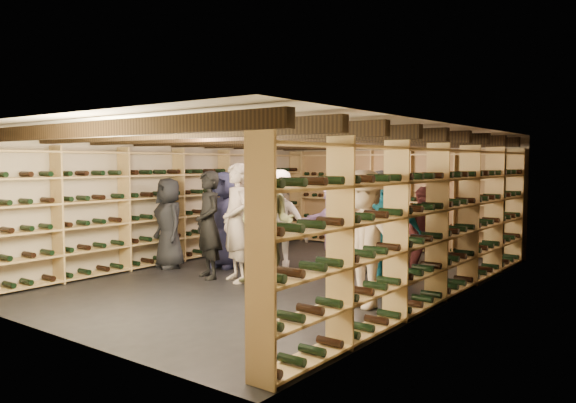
# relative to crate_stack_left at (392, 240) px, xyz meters

# --- Properties ---
(ground) EXTENTS (8.00, 8.00, 0.00)m
(ground) POSITION_rel_crate_stack_left_xyz_m (-0.75, -2.32, -0.42)
(ground) COLOR black
(ground) RESTS_ON ground
(walls) EXTENTS (5.52, 8.02, 2.40)m
(walls) POSITION_rel_crate_stack_left_xyz_m (-0.75, -2.32, 0.78)
(walls) COLOR tan
(walls) RESTS_ON ground
(ceiling) EXTENTS (5.50, 8.00, 0.01)m
(ceiling) POSITION_rel_crate_stack_left_xyz_m (-0.75, -2.32, 1.98)
(ceiling) COLOR beige
(ceiling) RESTS_ON walls
(ceiling_joists) EXTENTS (5.40, 7.12, 0.18)m
(ceiling_joists) POSITION_rel_crate_stack_left_xyz_m (-0.75, -2.32, 1.84)
(ceiling_joists) COLOR black
(ceiling_joists) RESTS_ON ground
(wine_rack_left) EXTENTS (0.32, 7.50, 2.15)m
(wine_rack_left) POSITION_rel_crate_stack_left_xyz_m (-3.32, -2.32, 0.65)
(wine_rack_left) COLOR #9E804D
(wine_rack_left) RESTS_ON ground
(wine_rack_right) EXTENTS (0.32, 7.50, 2.15)m
(wine_rack_right) POSITION_rel_crate_stack_left_xyz_m (1.82, -2.32, 0.65)
(wine_rack_right) COLOR #9E804D
(wine_rack_right) RESTS_ON ground
(wine_rack_back) EXTENTS (4.70, 0.30, 2.15)m
(wine_rack_back) POSITION_rel_crate_stack_left_xyz_m (-0.75, 1.51, 0.65)
(wine_rack_back) COLOR #9E804D
(wine_rack_back) RESTS_ON ground
(crate_stack_left) EXTENTS (0.52, 0.36, 0.85)m
(crate_stack_left) POSITION_rel_crate_stack_left_xyz_m (0.00, 0.00, 0.00)
(crate_stack_left) COLOR tan
(crate_stack_left) RESTS_ON ground
(crate_stack_right) EXTENTS (0.57, 0.45, 0.34)m
(crate_stack_right) POSITION_rel_crate_stack_left_xyz_m (0.11, 0.24, -0.25)
(crate_stack_right) COLOR tan
(crate_stack_right) RESTS_ON ground
(crate_loose) EXTENTS (0.51, 0.34, 0.17)m
(crate_loose) POSITION_rel_crate_stack_left_xyz_m (0.99, 0.46, -0.34)
(crate_loose) COLOR tan
(crate_loose) RESTS_ON ground
(person_0) EXTENTS (0.91, 0.73, 1.61)m
(person_0) POSITION_rel_crate_stack_left_xyz_m (-2.93, -2.91, 0.38)
(person_0) COLOR black
(person_0) RESTS_ON ground
(person_1) EXTENTS (0.75, 0.64, 1.75)m
(person_1) POSITION_rel_crate_stack_left_xyz_m (-1.71, -3.14, 0.45)
(person_1) COLOR black
(person_1) RESTS_ON ground
(person_2) EXTENTS (1.09, 0.95, 1.89)m
(person_2) POSITION_rel_crate_stack_left_xyz_m (-0.63, -2.98, 0.52)
(person_2) COLOR brown
(person_2) RESTS_ON ground
(person_3) EXTENTS (1.26, 0.87, 1.79)m
(person_3) POSITION_rel_crate_stack_left_xyz_m (1.21, -3.25, 0.47)
(person_3) COLOR #C8AE97
(person_3) RESTS_ON ground
(person_4) EXTENTS (1.09, 0.73, 1.71)m
(person_4) POSITION_rel_crate_stack_left_xyz_m (1.14, -2.46, 0.43)
(person_4) COLOR #146985
(person_4) RESTS_ON ground
(person_6) EXTENTS (0.86, 0.57, 1.72)m
(person_6) POSITION_rel_crate_stack_left_xyz_m (-2.15, -2.30, 0.44)
(person_6) COLOR #222447
(person_6) RESTS_ON ground
(person_7) EXTENTS (0.81, 0.69, 1.88)m
(person_7) POSITION_rel_crate_stack_left_xyz_m (-1.17, -3.06, 0.51)
(person_7) COLOR gray
(person_7) RESTS_ON ground
(person_8) EXTENTS (0.91, 0.83, 1.52)m
(person_8) POSITION_rel_crate_stack_left_xyz_m (1.36, -1.55, 0.33)
(person_8) COLOR #481B1C
(person_8) RESTS_ON ground
(person_9) EXTENTS (1.24, 0.85, 1.76)m
(person_9) POSITION_rel_crate_stack_left_xyz_m (-1.10, -2.08, 0.46)
(person_9) COLOR beige
(person_9) RESTS_ON ground
(person_11) EXTENTS (1.56, 0.73, 1.61)m
(person_11) POSITION_rel_crate_stack_left_xyz_m (-0.15, -1.75, 0.38)
(person_11) COLOR #86669C
(person_11) RESTS_ON ground
(person_12) EXTENTS (0.91, 0.64, 1.76)m
(person_12) POSITION_rel_crate_stack_left_xyz_m (0.28, -1.02, 0.45)
(person_12) COLOR #323136
(person_12) RESTS_ON ground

